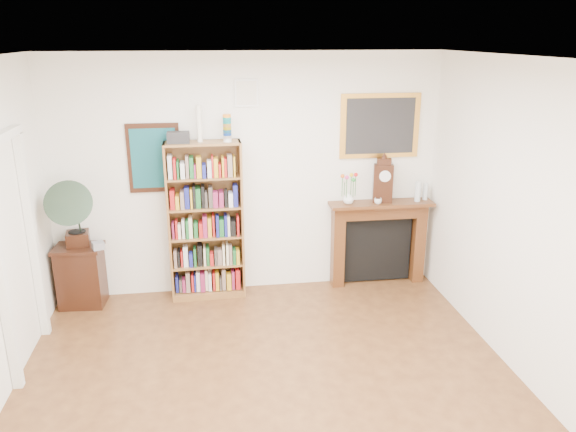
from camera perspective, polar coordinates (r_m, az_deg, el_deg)
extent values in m
cube|color=#4B2B16|center=(4.88, -1.18, -19.62)|extent=(4.50, 5.00, 0.01)
cube|color=white|center=(3.87, -1.46, 15.46)|extent=(4.50, 5.00, 0.01)
cube|color=white|center=(6.54, -4.07, 4.07)|extent=(4.50, 0.01, 2.80)
cube|color=white|center=(4.96, 25.47, -2.29)|extent=(0.01, 5.00, 2.80)
cube|color=white|center=(5.24, -27.17, -5.59)|extent=(0.08, 0.08, 2.10)
cube|color=white|center=(6.08, -24.52, -2.10)|extent=(0.08, 0.08, 2.10)
cube|color=black|center=(6.48, -13.45, 5.75)|extent=(0.58, 0.03, 0.78)
cube|color=#13515B|center=(6.46, -13.46, 5.72)|extent=(0.50, 0.01, 0.67)
cube|color=white|center=(6.36, -4.25, 12.36)|extent=(0.26, 0.03, 0.30)
cube|color=silver|center=(6.34, -4.23, 12.35)|extent=(0.22, 0.01, 0.26)
cube|color=gold|center=(6.71, 9.32, 9.02)|extent=(0.95, 0.03, 0.75)
cube|color=#262628|center=(6.69, 9.37, 9.00)|extent=(0.82, 0.01, 0.65)
cube|color=brown|center=(6.51, -11.98, -0.74)|extent=(0.03, 0.30, 1.85)
cube|color=brown|center=(6.51, -4.74, -0.41)|extent=(0.03, 0.30, 1.85)
cube|color=brown|center=(6.27, -8.74, 7.34)|extent=(0.85, 0.32, 0.02)
cube|color=brown|center=(6.83, -8.02, -7.61)|extent=(0.85, 0.32, 0.08)
cube|color=brown|center=(6.63, -8.37, -0.19)|extent=(0.85, 0.04, 1.85)
cube|color=brown|center=(6.68, -8.16, -4.83)|extent=(0.80, 0.30, 0.02)
cube|color=brown|center=(6.55, -8.29, -2.02)|extent=(0.80, 0.30, 0.02)
cube|color=brown|center=(6.44, -8.43, 0.90)|extent=(0.80, 0.30, 0.02)
cube|color=brown|center=(6.35, -8.57, 3.91)|extent=(0.80, 0.30, 0.02)
cube|color=black|center=(6.82, -20.26, -5.73)|extent=(0.55, 0.42, 0.71)
cube|color=#4C2711|center=(6.86, 5.08, -3.07)|extent=(0.14, 0.19, 1.02)
cube|color=#4C2711|center=(7.16, 13.05, -2.57)|extent=(0.14, 0.19, 1.02)
cube|color=#4C2711|center=(6.86, 9.33, 0.50)|extent=(1.16, 0.20, 0.17)
cube|color=#4C2711|center=(6.79, 9.46, 1.23)|extent=(1.25, 0.31, 0.04)
cube|color=black|center=(7.08, 8.98, -3.29)|extent=(0.84, 0.09, 0.82)
cube|color=black|center=(6.72, -20.57, -2.14)|extent=(0.28, 0.28, 0.15)
cylinder|color=black|center=(6.69, -20.64, -1.50)|extent=(0.21, 0.21, 0.01)
cone|color=#2E4333|center=(6.46, -21.22, 0.84)|extent=(0.57, 0.68, 0.63)
cube|color=#AAA9B5|center=(6.53, -18.72, -2.85)|extent=(0.16, 0.16, 0.08)
cube|color=black|center=(6.75, 9.62, 3.29)|extent=(0.25, 0.18, 0.46)
cylinder|color=white|center=(6.66, 9.84, 4.00)|extent=(0.13, 0.05, 0.13)
cube|color=black|center=(6.69, 9.74, 5.43)|extent=(0.19, 0.14, 0.08)
imported|color=white|center=(6.66, 6.16, 1.83)|extent=(0.16, 0.16, 0.14)
imported|color=silver|center=(6.71, 9.12, 1.52)|extent=(0.10, 0.10, 0.07)
cylinder|color=silver|center=(6.89, 13.05, 2.43)|extent=(0.07, 0.07, 0.24)
cylinder|color=silver|center=(6.98, 13.78, 2.42)|extent=(0.06, 0.06, 0.20)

